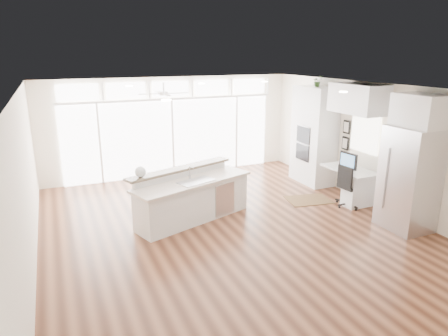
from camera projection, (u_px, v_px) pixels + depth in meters
name	position (u px, v px, depth m)	size (l,w,h in m)	color
floor	(231.00, 228.00, 7.87)	(7.00, 8.00, 0.02)	#462415
ceiling	(232.00, 88.00, 7.11)	(7.00, 8.00, 0.02)	white
wall_back	(171.00, 127.00, 11.01)	(7.00, 0.04, 2.70)	white
wall_front	(399.00, 258.00, 3.97)	(7.00, 0.04, 2.70)	white
wall_left	(25.00, 185.00, 6.14)	(0.04, 8.00, 2.70)	white
wall_right	(375.00, 145.00, 8.83)	(0.04, 8.00, 2.70)	white
glass_wall	(172.00, 138.00, 11.04)	(5.80, 0.06, 2.08)	white
transom_row	(171.00, 89.00, 10.67)	(5.90, 0.06, 0.40)	white
desk_window	(365.00, 134.00, 9.03)	(0.04, 0.85, 0.85)	white
ceiling_fan	(164.00, 89.00, 9.45)	(1.16, 1.16, 0.32)	white
recessed_lights	(227.00, 89.00, 7.30)	(3.40, 3.00, 0.02)	white
oven_cabinet	(314.00, 136.00, 10.32)	(0.64, 1.20, 2.50)	white
desk_nook	(349.00, 185.00, 9.22)	(0.72, 1.30, 0.76)	white
upper_cabinets	(358.00, 99.00, 8.69)	(0.64, 1.30, 0.64)	white
refrigerator	(409.00, 179.00, 7.59)	(0.76, 0.90, 2.00)	silver
fridge_cabinet	(421.00, 111.00, 7.25)	(0.64, 0.90, 0.60)	white
framed_photos	(346.00, 135.00, 9.61)	(0.06, 0.22, 0.80)	black
kitchen_island	(193.00, 196.00, 8.10)	(2.58, 0.97, 1.02)	white
rug	(309.00, 200.00, 9.31)	(0.98, 0.71, 0.01)	#3C2513
office_chair	(351.00, 186.00, 8.84)	(0.49, 0.45, 0.94)	black
fishbowl	(140.00, 172.00, 7.60)	(0.21, 0.21, 0.21)	white
monitor	(348.00, 161.00, 9.03)	(0.08, 0.49, 0.41)	black
keyboard	(342.00, 170.00, 9.02)	(0.11, 0.31, 0.02)	silver
potted_plant	(317.00, 82.00, 9.94)	(0.24, 0.27, 0.21)	#385E28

